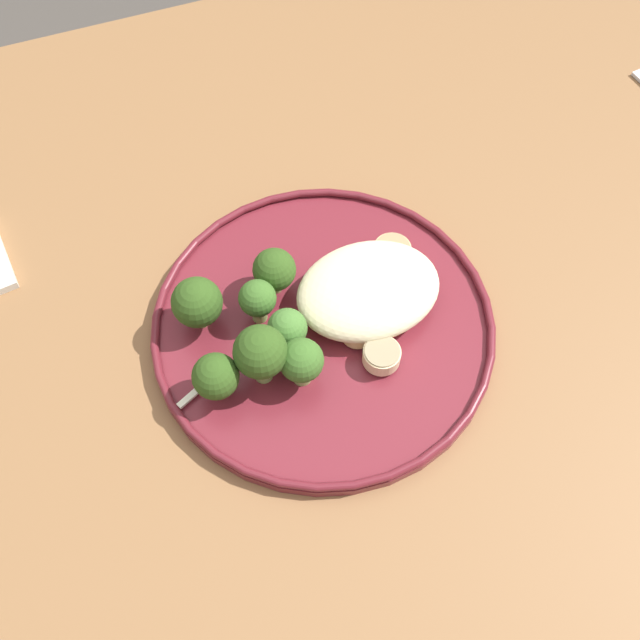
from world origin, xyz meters
The scene contains 18 objects.
ground centered at (0.00, 0.00, 0.00)m, with size 6.00×6.00×0.00m, color #47423D.
wooden_dining_table centered at (0.00, 0.00, 0.66)m, with size 1.40×1.00×0.74m.
dinner_plate centered at (0.00, -0.04, 0.75)m, with size 0.29×0.29×0.02m.
noodle_bed centered at (-0.04, -0.05, 0.77)m, with size 0.12×0.10×0.04m.
seared_scallop_right_edge centered at (-0.04, -0.04, 0.76)m, with size 0.03×0.03×0.02m.
seared_scallop_large_seared centered at (-0.03, 0.01, 0.76)m, with size 0.03×0.03×0.02m.
seared_scallop_left_edge centered at (-0.08, -0.08, 0.76)m, with size 0.03×0.03×0.01m.
seared_scallop_on_noodles centered at (-0.02, -0.02, 0.76)m, with size 0.03×0.03×0.02m.
seared_scallop_front_small centered at (-0.02, -0.05, 0.76)m, with size 0.03×0.03×0.02m.
broccoli_floret_near_rim centered at (0.05, -0.07, 0.78)m, with size 0.03×0.03×0.05m.
broccoli_floret_tall_stalk centered at (0.10, -0.08, 0.78)m, with size 0.04×0.04×0.05m.
broccoli_floret_left_leaning centered at (0.06, -0.01, 0.79)m, with size 0.04×0.04×0.06m.
broccoli_floret_right_tilted centered at (0.03, -0.09, 0.78)m, with size 0.04×0.04×0.05m.
broccoli_floret_center_pile centered at (0.03, 0.00, 0.78)m, with size 0.04×0.04×0.05m.
broccoli_floret_beside_noodles centered at (0.03, -0.03, 0.78)m, with size 0.03×0.03×0.04m.
broccoli_floret_split_head centered at (0.10, -0.01, 0.78)m, with size 0.04×0.04×0.05m.
onion_sliver_pale_crescent centered at (0.06, -0.04, 0.75)m, with size 0.04×0.01×0.00m, color silver.
onion_sliver_short_strip centered at (0.11, -0.02, 0.75)m, with size 0.06×0.01×0.00m, color silver.
Camera 1 is at (0.11, 0.25, 1.29)m, focal length 41.08 mm.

